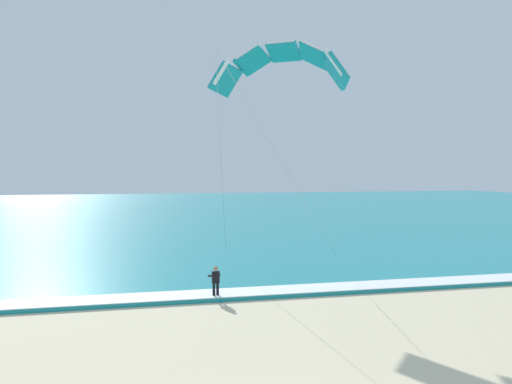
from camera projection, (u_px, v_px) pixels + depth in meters
sea at (152, 211)px, 84.48m from camera, size 200.00×120.00×0.20m
surf_foam at (211, 294)px, 27.21m from camera, size 200.00×1.98×0.04m
surfboard at (216, 299)px, 26.77m from camera, size 0.77×1.47×0.09m
kitesurfer at (216, 281)px, 26.75m from camera, size 0.60×0.60×1.69m
kite_primary at (281, 63)px, 34.61m from camera, size 8.86×9.67×13.48m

